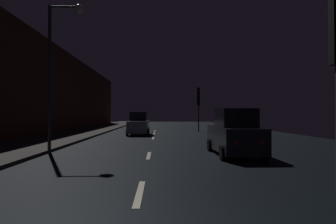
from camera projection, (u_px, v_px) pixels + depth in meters
ground at (154, 133)px, 27.99m from camera, size 26.37×84.00×0.02m
sidewalk_left at (85, 132)px, 27.76m from camera, size 4.40×84.00×0.15m
building_facade_left at (44, 87)px, 24.21m from camera, size 0.80×63.00×8.44m
lane_centerline at (152, 140)px, 19.55m from camera, size 0.16×26.40×0.01m
traffic_light_far_right at (199, 100)px, 29.58m from camera, size 0.36×0.48×4.70m
streetlamp_overhead at (59, 54)px, 13.55m from camera, size 1.70×0.44×7.25m
car_approaching_headlights at (138, 124)px, 25.04m from camera, size 1.89×4.09×2.06m
car_parked_right_near at (235, 134)px, 12.57m from camera, size 1.93×4.18×2.10m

